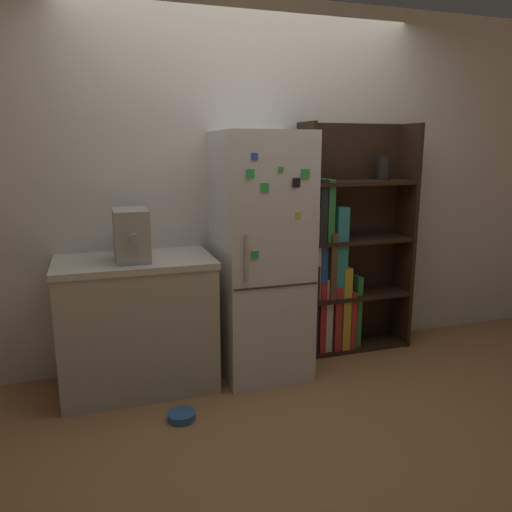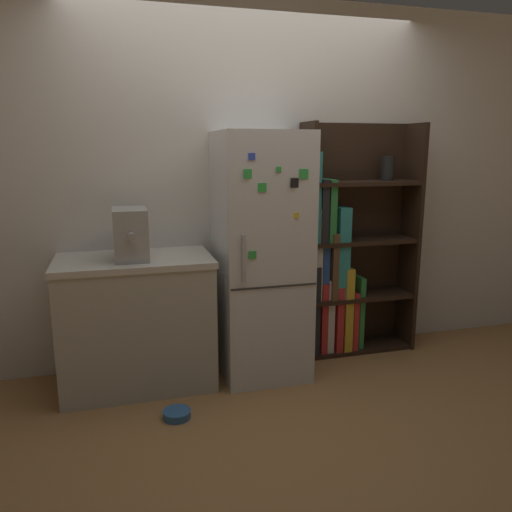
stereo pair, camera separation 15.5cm
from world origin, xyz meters
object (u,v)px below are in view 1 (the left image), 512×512
(bookshelf, at_px, (340,258))
(pet_bowl, at_px, (182,415))
(refrigerator, at_px, (261,256))
(espresso_machine, at_px, (131,235))

(bookshelf, height_order, pet_bowl, bookshelf)
(pet_bowl, bearing_deg, refrigerator, 37.26)
(refrigerator, xyz_separation_m, bookshelf, (0.72, 0.19, -0.11))
(bookshelf, height_order, espresso_machine, bookshelf)
(bookshelf, bearing_deg, espresso_machine, -172.13)
(refrigerator, height_order, bookshelf, bookshelf)
(refrigerator, bearing_deg, espresso_machine, -178.30)
(espresso_machine, distance_m, pet_bowl, 1.14)
(espresso_machine, relative_size, pet_bowl, 2.23)
(bookshelf, bearing_deg, refrigerator, -164.93)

